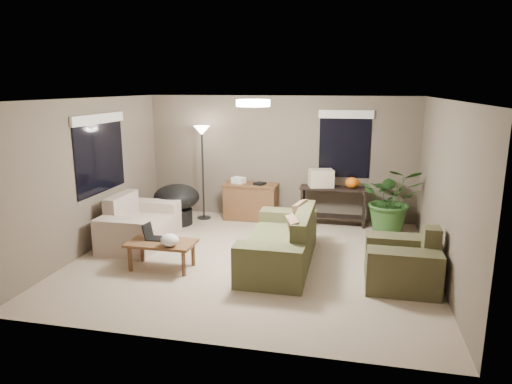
% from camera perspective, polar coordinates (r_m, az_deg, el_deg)
% --- Properties ---
extents(room_shell, '(5.50, 5.50, 5.50)m').
position_cam_1_polar(room_shell, '(6.97, -0.35, 1.24)').
color(room_shell, tan).
rests_on(room_shell, ground).
extents(main_sofa, '(0.95, 2.20, 0.85)m').
position_cam_1_polar(main_sofa, '(7.08, 3.32, -6.65)').
color(main_sofa, '#4E4F2F').
rests_on(main_sofa, ground).
extents(throw_pillows, '(0.36, 1.39, 0.47)m').
position_cam_1_polar(throw_pillows, '(6.93, 5.44, -4.01)').
color(throw_pillows, '#8C7251').
rests_on(throw_pillows, main_sofa).
extents(loveseat, '(0.90, 1.60, 0.85)m').
position_cam_1_polar(loveseat, '(8.24, -14.47, -4.15)').
color(loveseat, beige).
rests_on(loveseat, ground).
extents(armchair, '(0.95, 1.00, 0.85)m').
position_cam_1_polar(armchair, '(6.65, 17.84, -8.60)').
color(armchair, brown).
rests_on(armchair, ground).
extents(coffee_table, '(1.00, 0.55, 0.42)m').
position_cam_1_polar(coffee_table, '(7.00, -11.73, -6.59)').
color(coffee_table, brown).
rests_on(coffee_table, ground).
extents(laptop, '(0.38, 0.25, 0.24)m').
position_cam_1_polar(laptop, '(7.11, -12.69, -5.28)').
color(laptop, black).
rests_on(laptop, coffee_table).
extents(plastic_bag, '(0.32, 0.30, 0.18)m').
position_cam_1_polar(plastic_bag, '(6.74, -10.74, -5.92)').
color(plastic_bag, white).
rests_on(plastic_bag, coffee_table).
extents(desk, '(1.10, 0.50, 0.75)m').
position_cam_1_polar(desk, '(9.35, -0.68, -1.18)').
color(desk, brown).
rests_on(desk, ground).
extents(desk_papers, '(0.73, 0.32, 0.12)m').
position_cam_1_polar(desk_papers, '(9.28, -1.64, 1.39)').
color(desk_papers, silver).
rests_on(desk_papers, desk).
extents(console_table, '(1.30, 0.40, 0.75)m').
position_cam_1_polar(console_table, '(9.13, 9.60, -1.33)').
color(console_table, black).
rests_on(console_table, ground).
extents(pumpkin, '(0.34, 0.34, 0.21)m').
position_cam_1_polar(pumpkin, '(9.03, 11.92, 1.14)').
color(pumpkin, orange).
rests_on(pumpkin, console_table).
extents(cardboard_box, '(0.53, 0.45, 0.34)m').
position_cam_1_polar(cardboard_box, '(9.04, 8.13, 1.73)').
color(cardboard_box, beige).
rests_on(cardboard_box, console_table).
extents(papasan_chair, '(1.12, 1.12, 0.80)m').
position_cam_1_polar(papasan_chair, '(9.15, -9.89, -1.13)').
color(papasan_chair, black).
rests_on(papasan_chair, ground).
extents(floor_lamp, '(0.32, 0.32, 1.91)m').
position_cam_1_polar(floor_lamp, '(9.26, -6.76, 6.28)').
color(floor_lamp, black).
rests_on(floor_lamp, ground).
extents(ceiling_fixture, '(0.50, 0.50, 0.10)m').
position_cam_1_polar(ceiling_fixture, '(6.83, -0.36, 11.06)').
color(ceiling_fixture, white).
rests_on(ceiling_fixture, room_shell).
extents(houseplant, '(1.12, 1.24, 0.97)m').
position_cam_1_polar(houseplant, '(8.92, 16.54, -1.74)').
color(houseplant, '#2D5923').
rests_on(houseplant, ground).
extents(cat_scratching_post, '(0.32, 0.32, 0.50)m').
position_cam_1_polar(cat_scratching_post, '(7.00, 18.55, -8.25)').
color(cat_scratching_post, tan).
rests_on(cat_scratching_post, ground).
extents(window_left, '(0.05, 1.56, 1.33)m').
position_cam_1_polar(window_left, '(8.18, -18.96, 6.09)').
color(window_left, black).
rests_on(window_left, room_shell).
extents(window_back, '(1.06, 0.05, 1.33)m').
position_cam_1_polar(window_back, '(9.18, 11.09, 7.25)').
color(window_back, black).
rests_on(window_back, room_shell).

